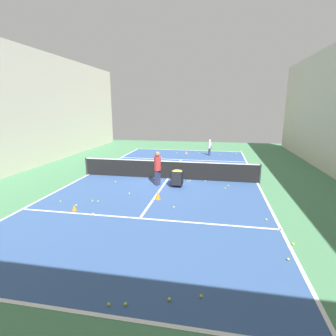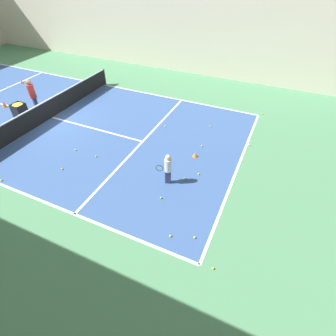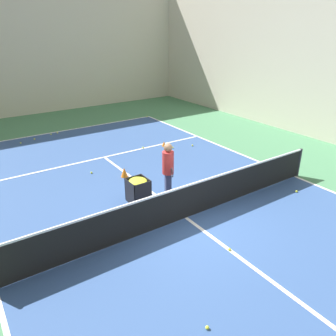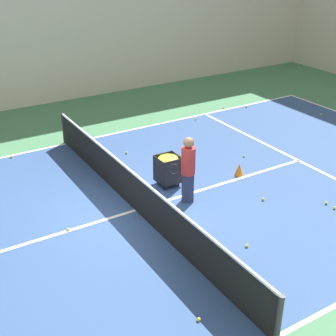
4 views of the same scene
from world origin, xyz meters
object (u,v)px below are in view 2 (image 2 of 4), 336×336
(ball_cart, at_px, (19,108))
(training_cone_0, at_px, (21,82))
(player_near_baseline, at_px, (168,167))
(training_cone_1, at_px, (195,155))
(coach_at_net, at_px, (32,93))
(tennis_net, at_px, (50,109))

(ball_cart, bearing_deg, training_cone_0, 48.16)
(player_near_baseline, height_order, training_cone_1, player_near_baseline)
(coach_at_net, xyz_separation_m, ball_cart, (-1.02, 0.05, -0.40))
(tennis_net, relative_size, training_cone_1, 42.81)
(tennis_net, distance_m, player_near_baseline, 8.02)
(tennis_net, height_order, training_cone_0, tennis_net)
(player_near_baseline, xyz_separation_m, training_cone_1, (1.99, -0.40, -0.66))
(coach_at_net, distance_m, training_cone_0, 4.71)
(tennis_net, bearing_deg, ball_cart, 117.96)
(tennis_net, relative_size, training_cone_0, 44.48)
(tennis_net, relative_size, ball_cart, 11.63)
(player_near_baseline, bearing_deg, coach_at_net, -31.31)
(coach_at_net, bearing_deg, ball_cart, -69.65)
(training_cone_1, bearing_deg, player_near_baseline, 168.54)
(training_cone_0, bearing_deg, ball_cart, -131.84)
(player_near_baseline, height_order, coach_at_net, coach_at_net)
(coach_at_net, relative_size, training_cone_1, 7.53)
(tennis_net, height_order, coach_at_net, coach_at_net)
(training_cone_0, xyz_separation_m, training_cone_1, (-2.81, -13.40, -0.01))
(player_near_baseline, height_order, training_cone_0, player_near_baseline)
(ball_cart, bearing_deg, player_near_baseline, -98.29)
(player_near_baseline, distance_m, ball_cart, 9.22)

